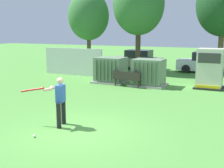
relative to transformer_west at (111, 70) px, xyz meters
name	(u,v)px	position (x,y,z in m)	size (l,w,h in m)	color
ground_plane	(76,131)	(2.87, -8.80, -0.79)	(96.00, 96.00, 0.00)	#51933D
fence_panel	(73,62)	(-3.88, 1.70, 0.21)	(4.80, 0.12, 2.00)	silver
transformer_west	(111,70)	(0.00, 0.00, 0.00)	(2.10, 1.70, 1.62)	#9E9B93
transformer_mid_west	(149,73)	(2.54, -0.04, 0.00)	(2.10, 1.70, 1.62)	#9E9B93
generator_enclosure	(210,69)	(5.97, 0.70, 0.35)	(1.60, 1.40, 2.30)	#262626
park_bench	(127,78)	(1.48, -0.87, -0.25)	(1.83, 0.60, 0.92)	#2D2823
batter	(59,99)	(2.05, -8.57, 0.19)	(1.61, 0.77, 1.74)	black
sports_ball	(34,136)	(1.97, -9.86, -0.74)	(0.09, 0.09, 0.09)	white
tree_left	(88,16)	(-4.38, 5.01, 3.66)	(3.39, 3.39, 6.49)	brown
tree_center_left	(139,5)	(-0.15, 5.45, 4.46)	(4.01, 4.01, 7.66)	#4C3828
tree_center_right	(223,5)	(5.96, 6.68, 4.34)	(3.91, 3.91, 7.48)	brown
parked_car_leftmost	(138,60)	(-0.81, 7.21, -0.04)	(4.20, 1.92, 1.62)	gray
parked_car_left_of_center	(206,63)	(4.88, 7.17, -0.04)	(4.22, 1.95, 1.62)	silver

